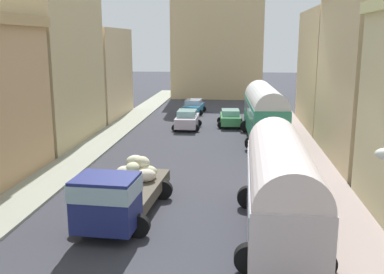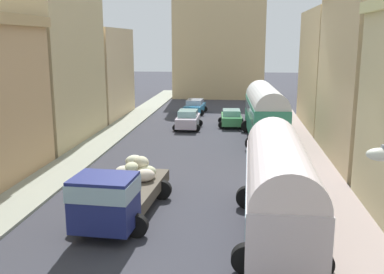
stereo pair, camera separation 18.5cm
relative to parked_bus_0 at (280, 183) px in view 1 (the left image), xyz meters
The scene contains 14 objects.
ground_plane 14.88m from the parked_bus_0, 107.29° to the left, with size 154.00×154.00×0.00m, color #36363E.
sidewalk_left 18.36m from the parked_bus_0, 129.59° to the left, with size 2.50×70.00×0.14m, color #989C8B.
sidewalk_right 14.50m from the parked_bus_0, 78.45° to the left, with size 2.50×70.00×0.14m, color #A2918D.
building_left_2 22.17m from the parked_bus_0, 136.00° to the left, with size 5.72×10.56×11.59m.
building_left_3 30.25m from the parked_bus_0, 121.07° to the left, with size 5.39×9.60×8.53m.
building_right_2 14.12m from the parked_bus_0, 60.30° to the left, with size 5.90×10.75×10.73m.
building_right_3 24.15m from the parked_bus_0, 73.61° to the left, with size 5.28×10.77×9.95m.
distant_church 43.33m from the parked_bus_0, 95.84° to the left, with size 11.67×6.20×20.54m.
parked_bus_0 is the anchor object (origin of this frame).
parked_bus_1 16.83m from the parked_bus_0, 88.68° to the left, with size 3.53×10.01×4.14m.
cargo_truck_0 6.49m from the parked_bus_0, behind, with size 3.41×7.19×2.44m.
car_0 21.58m from the parked_bus_0, 105.82° to the left, with size 2.35×3.74×1.62m.
car_1 29.56m from the parked_bus_0, 101.98° to the left, with size 2.48×4.08×1.46m.
car_3 22.53m from the parked_bus_0, 95.68° to the left, with size 2.44×3.78×1.46m.
Camera 1 is at (2.70, -3.07, 7.37)m, focal length 41.23 mm.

